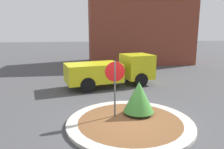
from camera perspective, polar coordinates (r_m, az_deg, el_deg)
name	(u,v)px	position (r m, az deg, el deg)	size (l,w,h in m)	color
ground_plane	(130,124)	(8.82, 4.68, -12.79)	(120.00, 120.00, 0.00)	#474749
traffic_island	(130,123)	(8.79, 4.69, -12.40)	(4.95, 4.95, 0.13)	#BCB7AD
stop_sign	(115,79)	(8.73, 0.77, -1.19)	(0.81, 0.07, 2.42)	#4C4C51
island_shrub	(139,97)	(9.22, 7.03, -5.78)	(1.28, 1.28, 1.40)	brown
utility_truck	(112,70)	(14.16, 0.01, 1.10)	(5.99, 3.23, 2.01)	gold
storefront_building	(139,28)	(24.90, 6.96, 12.08)	(10.85, 6.07, 7.72)	brown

